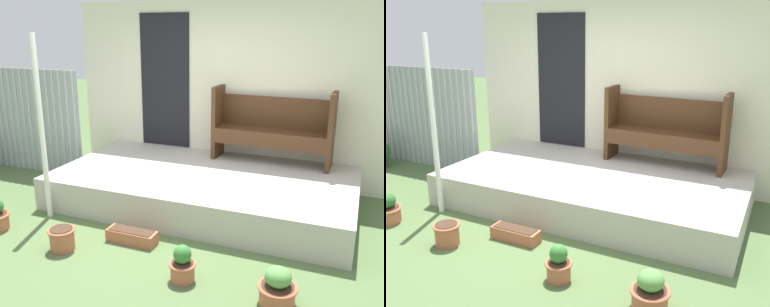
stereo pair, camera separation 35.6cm
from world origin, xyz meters
TOP-DOWN VIEW (x-y plane):
  - ground_plane at (0.00, 0.00)m, footprint 24.00×24.00m
  - porch_slab at (0.12, 1.03)m, footprint 3.77×2.06m
  - house_wall at (0.08, 2.08)m, footprint 4.97×0.08m
  - fence_corrugated at (-3.49, 1.27)m, footprint 3.04×0.05m
  - support_post at (-1.48, -0.08)m, footprint 0.06×0.06m
  - bench at (0.81, 1.81)m, footprint 1.63×0.45m
  - flower_pot_middle at (-0.80, -0.69)m, footprint 0.29×0.29m
  - flower_pot_right at (0.58, -0.74)m, footprint 0.26×0.26m
  - flower_pot_far_right at (1.45, -0.76)m, footprint 0.34×0.34m
  - planter_box_rect at (-0.21, -0.28)m, footprint 0.55×0.18m

SIDE VIEW (x-z plane):
  - ground_plane at x=0.00m, z-range 0.00..0.00m
  - planter_box_rect at x=-0.21m, z-range 0.00..0.14m
  - flower_pot_middle at x=-0.80m, z-range 0.01..0.25m
  - flower_pot_far_right at x=1.45m, z-range -0.02..0.32m
  - flower_pot_right at x=0.58m, z-range -0.02..0.33m
  - porch_slab at x=0.12m, z-range 0.00..0.42m
  - fence_corrugated at x=-3.49m, z-range 0.00..1.62m
  - bench at x=0.81m, z-range 0.43..1.45m
  - support_post at x=-1.48m, z-range 0.00..2.17m
  - house_wall at x=0.08m, z-range 0.01..2.61m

